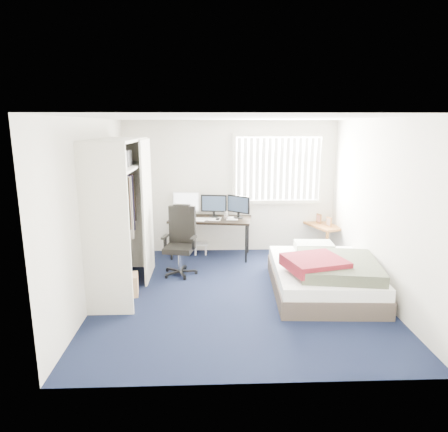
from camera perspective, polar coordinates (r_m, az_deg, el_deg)
name	(u,v)px	position (r m, az deg, el deg)	size (l,w,h in m)	color
ground	(238,293)	(5.96, 1.97, -10.97)	(4.20, 4.20, 0.00)	black
room_shell	(239,191)	(5.52, 2.09, 3.52)	(4.20, 4.20, 4.20)	silver
window_assembly	(278,169)	(7.63, 7.74, 6.66)	(1.72, 0.09, 1.32)	white
closet	(121,200)	(5.93, -14.45, 2.22)	(0.64, 1.84, 2.22)	beige
desk	(211,216)	(7.37, -1.90, -0.04)	(1.57, 0.91, 1.19)	black
office_chair	(181,248)	(6.63, -6.21, -4.51)	(0.64, 0.64, 1.14)	black
footstool	(201,246)	(7.62, -3.35, -4.27)	(0.27, 0.21, 0.22)	white
nightstand	(322,228)	(7.83, 13.88, -1.65)	(0.68, 0.91, 0.74)	brown
bed	(324,275)	(6.07, 14.07, -8.14)	(1.53, 1.98, 0.63)	#40362E
pine_box	(124,285)	(6.02, -14.12, -9.54)	(0.40, 0.30, 0.30)	tan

